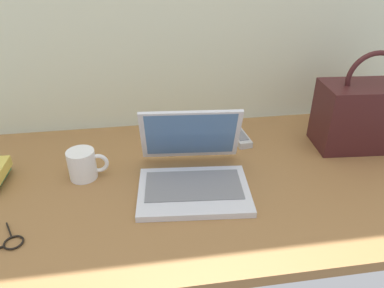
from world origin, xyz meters
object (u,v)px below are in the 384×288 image
remote_control_near (238,135)px  laptop (193,171)px  handbag (364,114)px  coffee_mug (83,164)px

remote_control_near → laptop: bearing=-129.4°
remote_control_near → handbag: (0.40, -0.11, 0.10)m
coffee_mug → remote_control_near: size_ratio=0.73×
laptop → handbag: (0.60, 0.14, 0.07)m
coffee_mug → handbag: handbag is taller
remote_control_near → handbag: size_ratio=0.49×
coffee_mug → laptop: bearing=-14.4°
laptop → remote_control_near: bearing=50.6°
coffee_mug → handbag: (0.91, 0.06, 0.07)m
coffee_mug → handbag: bearing=3.8°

